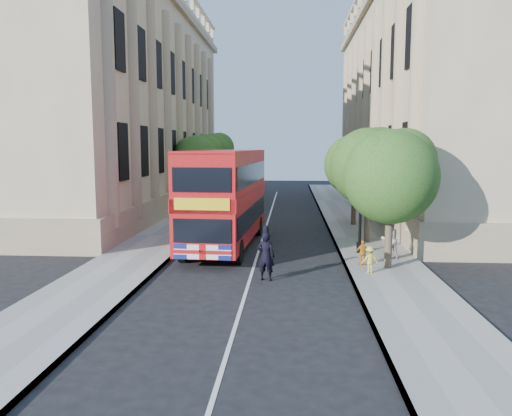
% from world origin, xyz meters
% --- Properties ---
extents(ground, '(120.00, 120.00, 0.00)m').
position_xyz_m(ground, '(0.00, 0.00, 0.00)').
color(ground, black).
rests_on(ground, ground).
extents(pavement_right, '(3.50, 80.00, 0.12)m').
position_xyz_m(pavement_right, '(5.75, 10.00, 0.06)').
color(pavement_right, gray).
rests_on(pavement_right, ground).
extents(pavement_left, '(3.50, 80.00, 0.12)m').
position_xyz_m(pavement_left, '(-5.75, 10.00, 0.06)').
color(pavement_left, gray).
rests_on(pavement_left, ground).
extents(building_right, '(12.00, 38.00, 18.00)m').
position_xyz_m(building_right, '(13.80, 24.00, 9.00)').
color(building_right, tan).
rests_on(building_right, ground).
extents(building_left, '(12.00, 38.00, 18.00)m').
position_xyz_m(building_left, '(-13.80, 24.00, 9.00)').
color(building_left, tan).
rests_on(building_left, ground).
extents(tree_right_near, '(4.00, 4.00, 6.08)m').
position_xyz_m(tree_right_near, '(5.84, 3.03, 4.25)').
color(tree_right_near, '#473828').
rests_on(tree_right_near, ground).
extents(tree_right_mid, '(4.20, 4.20, 6.37)m').
position_xyz_m(tree_right_mid, '(5.84, 9.03, 4.45)').
color(tree_right_mid, '#473828').
rests_on(tree_right_mid, ground).
extents(tree_right_far, '(4.00, 4.00, 6.15)m').
position_xyz_m(tree_right_far, '(5.84, 15.03, 4.31)').
color(tree_right_far, '#473828').
rests_on(tree_right_far, ground).
extents(tree_left_far, '(4.00, 4.00, 6.30)m').
position_xyz_m(tree_left_far, '(-5.96, 22.03, 4.44)').
color(tree_left_far, '#473828').
rests_on(tree_left_far, ground).
extents(tree_left_back, '(4.20, 4.20, 6.65)m').
position_xyz_m(tree_left_back, '(-5.96, 30.03, 4.71)').
color(tree_left_back, '#473828').
rests_on(tree_left_back, ground).
extents(lamp_post, '(0.32, 0.32, 5.16)m').
position_xyz_m(lamp_post, '(5.00, 6.00, 2.51)').
color(lamp_post, black).
rests_on(lamp_post, pavement_right).
extents(double_decker_bus, '(3.48, 10.97, 5.00)m').
position_xyz_m(double_decker_bus, '(-1.79, 7.56, 2.76)').
color(double_decker_bus, '#AE0C0E').
rests_on(double_decker_bus, ground).
extents(box_van, '(1.99, 4.61, 2.60)m').
position_xyz_m(box_van, '(-2.38, 10.44, 1.27)').
color(box_van, black).
rests_on(box_van, ground).
extents(police_constable, '(0.80, 0.61, 1.95)m').
position_xyz_m(police_constable, '(0.65, 1.00, 0.98)').
color(police_constable, black).
rests_on(police_constable, ground).
extents(woman_pedestrian, '(1.08, 0.97, 1.84)m').
position_xyz_m(woman_pedestrian, '(6.19, 4.74, 1.04)').
color(woman_pedestrian, beige).
rests_on(woman_pedestrian, pavement_right).
extents(child_a, '(0.65, 0.28, 1.11)m').
position_xyz_m(child_a, '(4.78, 3.35, 0.67)').
color(child_a, orange).
rests_on(child_a, pavement_right).
extents(child_b, '(0.79, 0.57, 1.10)m').
position_xyz_m(child_b, '(4.87, 2.05, 0.67)').
color(child_b, gold).
rests_on(child_b, pavement_right).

